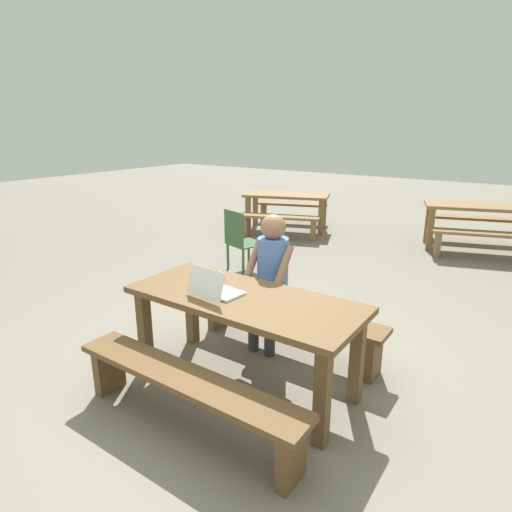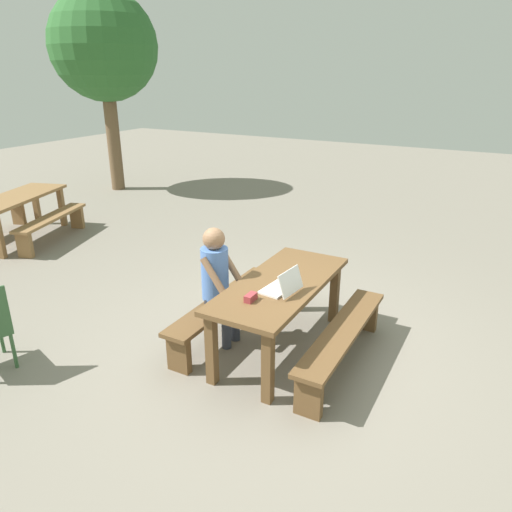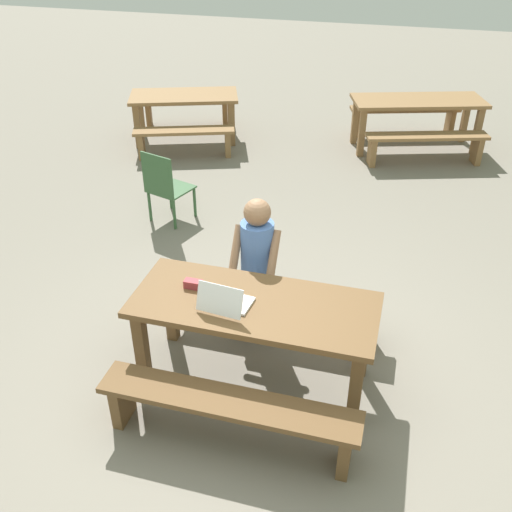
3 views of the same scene
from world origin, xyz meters
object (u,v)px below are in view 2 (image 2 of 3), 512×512
at_px(person_seated, 218,278).
at_px(tree_left, 104,47).
at_px(picnic_table_mid, 17,203).
at_px(small_pouch, 251,297).
at_px(laptop, 283,286).
at_px(picnic_table_front, 280,293).

relative_size(person_seated, tree_left, 0.29).
xyz_separation_m(person_seated, picnic_table_mid, (1.16, 4.79, -0.09)).
relative_size(small_pouch, picnic_table_mid, 0.07).
relative_size(small_pouch, person_seated, 0.11).
bearing_deg(small_pouch, tree_left, 52.22).
bearing_deg(small_pouch, picnic_table_mid, 74.34).
height_order(laptop, small_pouch, laptop).
bearing_deg(laptop, person_seated, -86.16).
relative_size(person_seated, picnic_table_mid, 0.62).
distance_m(picnic_table_front, laptop, 0.28).
bearing_deg(person_seated, tree_left, 51.60).
bearing_deg(picnic_table_mid, person_seated, -121.49).
height_order(small_pouch, tree_left, tree_left).
xyz_separation_m(picnic_table_front, person_seated, (-0.16, 0.64, 0.09)).
height_order(picnic_table_front, picnic_table_mid, picnic_table_front).
xyz_separation_m(person_seated, tree_left, (4.78, 6.02, 2.46)).
xyz_separation_m(laptop, picnic_table_mid, (1.19, 5.54, -0.18)).
xyz_separation_m(laptop, person_seated, (0.03, 0.75, -0.08)).
relative_size(picnic_table_front, laptop, 4.88).
relative_size(picnic_table_front, small_pouch, 13.20).
relative_size(picnic_table_front, picnic_table_mid, 0.91).
relative_size(laptop, small_pouch, 2.71).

